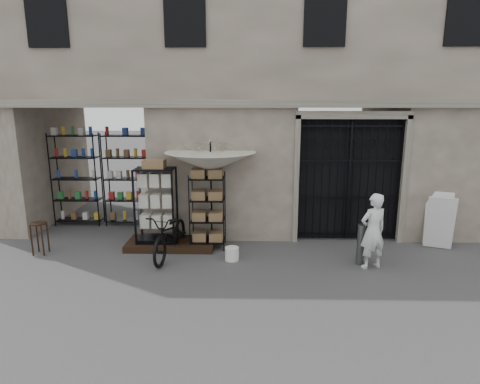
{
  "coord_description": "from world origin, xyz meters",
  "views": [
    {
      "loc": [
        -0.6,
        -7.2,
        3.28
      ],
      "look_at": [
        -0.8,
        1.4,
        1.35
      ],
      "focal_mm": 30.0,
      "sensor_mm": 36.0,
      "label": 1
    }
  ],
  "objects_px": {
    "white_bucket": "(232,254)",
    "bicycle": "(172,256)",
    "display_cabinet": "(156,209)",
    "wire_rack": "(208,212)",
    "easel_sign": "(439,221)",
    "market_umbrella": "(211,156)",
    "wooden_stool": "(40,237)",
    "shopkeeper": "(370,267)",
    "steel_bollard": "(361,245)"
  },
  "relations": [
    {
      "from": "white_bucket",
      "to": "easel_sign",
      "type": "bearing_deg",
      "value": 10.5
    },
    {
      "from": "wire_rack",
      "to": "white_bucket",
      "type": "height_order",
      "value": "wire_rack"
    },
    {
      "from": "shopkeeper",
      "to": "easel_sign",
      "type": "distance_m",
      "value": 2.32
    },
    {
      "from": "wooden_stool",
      "to": "easel_sign",
      "type": "xyz_separation_m",
      "value": [
        8.94,
        0.61,
        0.26
      ]
    },
    {
      "from": "display_cabinet",
      "to": "market_umbrella",
      "type": "xyz_separation_m",
      "value": [
        1.23,
        0.19,
        1.18
      ]
    },
    {
      "from": "market_umbrella",
      "to": "wooden_stool",
      "type": "bearing_deg",
      "value": -170.1
    },
    {
      "from": "wire_rack",
      "to": "wooden_stool",
      "type": "bearing_deg",
      "value": -150.7
    },
    {
      "from": "steel_bollard",
      "to": "bicycle",
      "type": "bearing_deg",
      "value": 174.95
    },
    {
      "from": "market_umbrella",
      "to": "shopkeeper",
      "type": "xyz_separation_m",
      "value": [
        3.34,
        -1.24,
        -2.09
      ]
    },
    {
      "from": "display_cabinet",
      "to": "white_bucket",
      "type": "bearing_deg",
      "value": -37.43
    },
    {
      "from": "wooden_stool",
      "to": "display_cabinet",
      "type": "bearing_deg",
      "value": 10.47
    },
    {
      "from": "market_umbrella",
      "to": "bicycle",
      "type": "height_order",
      "value": "market_umbrella"
    },
    {
      "from": "wooden_stool",
      "to": "shopkeeper",
      "type": "bearing_deg",
      "value": -4.8
    },
    {
      "from": "wooden_stool",
      "to": "steel_bollard",
      "type": "xyz_separation_m",
      "value": [
        6.89,
        -0.42,
        0.05
      ]
    },
    {
      "from": "steel_bollard",
      "to": "easel_sign",
      "type": "height_order",
      "value": "easel_sign"
    },
    {
      "from": "market_umbrella",
      "to": "wooden_stool",
      "type": "relative_size",
      "value": 4.05
    },
    {
      "from": "display_cabinet",
      "to": "easel_sign",
      "type": "bearing_deg",
      "value": -13.62
    },
    {
      "from": "bicycle",
      "to": "easel_sign",
      "type": "bearing_deg",
      "value": 14.88
    },
    {
      "from": "display_cabinet",
      "to": "steel_bollard",
      "type": "relative_size",
      "value": 2.17
    },
    {
      "from": "display_cabinet",
      "to": "shopkeeper",
      "type": "bearing_deg",
      "value": -27.94
    },
    {
      "from": "white_bucket",
      "to": "wooden_stool",
      "type": "xyz_separation_m",
      "value": [
        -4.24,
        0.26,
        0.24
      ]
    },
    {
      "from": "market_umbrella",
      "to": "shopkeeper",
      "type": "relative_size",
      "value": 1.88
    },
    {
      "from": "display_cabinet",
      "to": "white_bucket",
      "type": "distance_m",
      "value": 2.04
    },
    {
      "from": "steel_bollard",
      "to": "shopkeeper",
      "type": "height_order",
      "value": "steel_bollard"
    },
    {
      "from": "wire_rack",
      "to": "easel_sign",
      "type": "xyz_separation_m",
      "value": [
        5.28,
        0.1,
        -0.21
      ]
    },
    {
      "from": "display_cabinet",
      "to": "bicycle",
      "type": "bearing_deg",
      "value": -66.78
    },
    {
      "from": "display_cabinet",
      "to": "bicycle",
      "type": "height_order",
      "value": "display_cabinet"
    },
    {
      "from": "white_bucket",
      "to": "shopkeeper",
      "type": "xyz_separation_m",
      "value": [
        2.83,
        -0.33,
        -0.14
      ]
    },
    {
      "from": "wooden_stool",
      "to": "easel_sign",
      "type": "relative_size",
      "value": 0.58
    },
    {
      "from": "easel_sign",
      "to": "white_bucket",
      "type": "bearing_deg",
      "value": -149.96
    },
    {
      "from": "easel_sign",
      "to": "wooden_stool",
      "type": "bearing_deg",
      "value": -156.55
    },
    {
      "from": "market_umbrella",
      "to": "easel_sign",
      "type": "xyz_separation_m",
      "value": [
        5.21,
        -0.04,
        -1.46
      ]
    },
    {
      "from": "display_cabinet",
      "to": "white_bucket",
      "type": "height_order",
      "value": "display_cabinet"
    },
    {
      "from": "display_cabinet",
      "to": "wire_rack",
      "type": "relative_size",
      "value": 1.06
    },
    {
      "from": "white_bucket",
      "to": "bicycle",
      "type": "relative_size",
      "value": 0.15
    },
    {
      "from": "wooden_stool",
      "to": "shopkeeper",
      "type": "xyz_separation_m",
      "value": [
        7.07,
        -0.59,
        -0.38
      ]
    },
    {
      "from": "wire_rack",
      "to": "easel_sign",
      "type": "bearing_deg",
      "value": 22.31
    },
    {
      "from": "white_bucket",
      "to": "wooden_stool",
      "type": "bearing_deg",
      "value": 176.49
    },
    {
      "from": "bicycle",
      "to": "wire_rack",
      "type": "bearing_deg",
      "value": 46.3
    },
    {
      "from": "wooden_stool",
      "to": "steel_bollard",
      "type": "height_order",
      "value": "steel_bollard"
    },
    {
      "from": "shopkeeper",
      "to": "white_bucket",
      "type": "bearing_deg",
      "value": -26.63
    },
    {
      "from": "display_cabinet",
      "to": "wooden_stool",
      "type": "distance_m",
      "value": 2.6
    },
    {
      "from": "display_cabinet",
      "to": "steel_bollard",
      "type": "xyz_separation_m",
      "value": [
        4.4,
        -0.88,
        -0.49
      ]
    },
    {
      "from": "market_umbrella",
      "to": "bicycle",
      "type": "relative_size",
      "value": 1.53
    },
    {
      "from": "market_umbrella",
      "to": "wire_rack",
      "type": "bearing_deg",
      "value": -118.28
    },
    {
      "from": "easel_sign",
      "to": "wire_rack",
      "type": "bearing_deg",
      "value": -159.42
    },
    {
      "from": "display_cabinet",
      "to": "market_umbrella",
      "type": "height_order",
      "value": "market_umbrella"
    },
    {
      "from": "bicycle",
      "to": "wooden_stool",
      "type": "distance_m",
      "value": 2.93
    },
    {
      "from": "wire_rack",
      "to": "shopkeeper",
      "type": "bearing_deg",
      "value": 3.27
    },
    {
      "from": "white_bucket",
      "to": "steel_bollard",
      "type": "height_order",
      "value": "steel_bollard"
    }
  ]
}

